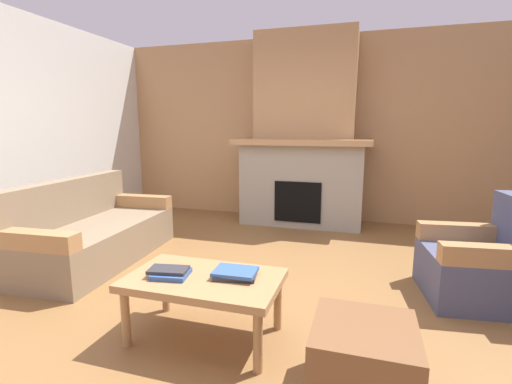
# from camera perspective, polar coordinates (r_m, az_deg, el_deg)

# --- Properties ---
(ground) EXTENTS (9.00, 9.00, 0.00)m
(ground) POSITION_cam_1_polar(r_m,az_deg,el_deg) (3.07, -1.61, -16.81)
(ground) COLOR brown
(wall_back_wood_panel) EXTENTS (6.00, 0.12, 2.70)m
(wall_back_wood_panel) POSITION_cam_1_polar(r_m,az_deg,el_deg) (5.66, 8.16, 9.62)
(wall_back_wood_panel) COLOR tan
(wall_back_wood_panel) RESTS_ON ground
(fireplace) EXTENTS (1.90, 0.82, 2.70)m
(fireplace) POSITION_cam_1_polar(r_m,az_deg,el_deg) (5.29, 7.47, 7.59)
(fireplace) COLOR gray
(fireplace) RESTS_ON ground
(couch) EXTENTS (0.96, 1.85, 0.85)m
(couch) POSITION_cam_1_polar(r_m,az_deg,el_deg) (4.22, -24.24, -5.98)
(couch) COLOR #847056
(couch) RESTS_ON ground
(armchair) EXTENTS (0.85, 0.85, 0.85)m
(armchair) POSITION_cam_1_polar(r_m,az_deg,el_deg) (3.51, 31.93, -9.65)
(armchair) COLOR #474C6B
(armchair) RESTS_ON ground
(coffee_table) EXTENTS (1.00, 0.60, 0.43)m
(coffee_table) POSITION_cam_1_polar(r_m,az_deg,el_deg) (2.48, -8.14, -14.14)
(coffee_table) COLOR #A87A4C
(coffee_table) RESTS_ON ground
(ottoman) EXTENTS (0.52, 0.52, 0.40)m
(ottoman) POSITION_cam_1_polar(r_m,az_deg,el_deg) (2.13, 16.46, -24.22)
(ottoman) COLOR brown
(ottoman) RESTS_ON ground
(book_stack_near_edge) EXTENTS (0.28, 0.23, 0.05)m
(book_stack_near_edge) POSITION_cam_1_polar(r_m,az_deg,el_deg) (2.49, -13.30, -12.17)
(book_stack_near_edge) COLOR #335699
(book_stack_near_edge) RESTS_ON coffee_table
(book_stack_center) EXTENTS (0.30, 0.26, 0.05)m
(book_stack_center) POSITION_cam_1_polar(r_m,az_deg,el_deg) (2.43, -3.26, -12.58)
(book_stack_center) COLOR #2D2D33
(book_stack_center) RESTS_ON coffee_table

